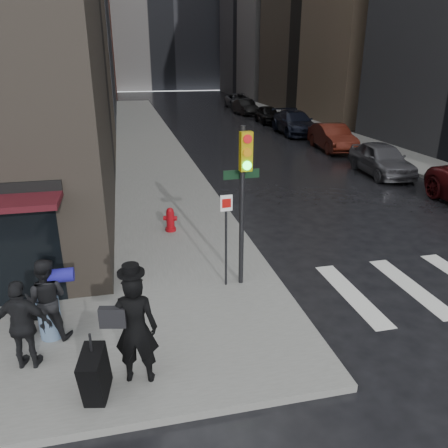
# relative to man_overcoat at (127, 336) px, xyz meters

# --- Properties ---
(ground) EXTENTS (140.00, 140.00, 0.00)m
(ground) POSITION_rel_man_overcoat_xyz_m (1.68, 1.08, -1.07)
(ground) COLOR black
(ground) RESTS_ON ground
(sidewalk_left) EXTENTS (4.00, 50.00, 0.15)m
(sidewalk_left) POSITION_rel_man_overcoat_xyz_m (1.68, 28.08, -0.99)
(sidewalk_left) COLOR slate
(sidewalk_left) RESTS_ON ground
(sidewalk_right) EXTENTS (3.00, 50.00, 0.15)m
(sidewalk_right) POSITION_rel_man_overcoat_xyz_m (15.18, 28.08, -0.99)
(sidewalk_right) COLOR slate
(sidewalk_right) RESTS_ON ground
(bldg_right_far) EXTENTS (22.00, 20.00, 25.00)m
(bldg_right_far) POSITION_rel_man_overcoat_xyz_m (27.68, 59.08, 11.43)
(bldg_right_far) COLOR slate
(bldg_right_far) RESTS_ON ground
(man_overcoat) EXTENTS (1.32, 1.05, 2.19)m
(man_overcoat) POSITION_rel_man_overcoat_xyz_m (0.00, 0.00, 0.00)
(man_overcoat) COLOR black
(man_overcoat) RESTS_ON ground
(man_jeans) EXTENTS (1.16, 0.79, 1.66)m
(man_jeans) POSITION_rel_man_overcoat_xyz_m (-1.48, 1.68, -0.09)
(man_jeans) COLOR black
(man_jeans) RESTS_ON ground
(man_greycoat) EXTENTS (1.04, 0.60, 1.67)m
(man_greycoat) POSITION_rel_man_overcoat_xyz_m (-1.73, 0.84, -0.08)
(man_greycoat) COLOR black
(man_greycoat) RESTS_ON ground
(traffic_light) EXTENTS (0.94, 0.45, 3.76)m
(traffic_light) POSITION_rel_man_overcoat_xyz_m (2.67, 2.90, 1.51)
(traffic_light) COLOR black
(traffic_light) RESTS_ON ground
(fire_hydrant) EXTENTS (0.44, 0.33, 0.76)m
(fire_hydrant) POSITION_rel_man_overcoat_xyz_m (1.42, 6.76, -0.58)
(fire_hydrant) COLOR maroon
(fire_hydrant) RESTS_ON ground
(parked_car_1) EXTENTS (2.23, 4.62, 1.52)m
(parked_car_1) POSITION_rel_man_overcoat_xyz_m (12.11, 12.24, -0.31)
(parked_car_1) COLOR #4C4C51
(parked_car_1) RESTS_ON ground
(parked_car_2) EXTENTS (2.00, 4.79, 1.54)m
(parked_car_2) POSITION_rel_man_overcoat_xyz_m (12.55, 18.39, -0.30)
(parked_car_2) COLOR #3E130C
(parked_car_2) RESTS_ON ground
(parked_car_3) EXTENTS (2.66, 5.82, 1.65)m
(parked_car_3) POSITION_rel_man_overcoat_xyz_m (12.54, 24.54, -0.24)
(parked_car_3) COLOR black
(parked_car_3) RESTS_ON ground
(parked_car_4) EXTENTS (1.96, 4.32, 1.44)m
(parked_car_4) POSITION_rel_man_overcoat_xyz_m (12.53, 30.70, -0.35)
(parked_car_4) COLOR black
(parked_car_4) RESTS_ON ground
(parked_car_5) EXTENTS (1.72, 4.43, 1.44)m
(parked_car_5) POSITION_rel_man_overcoat_xyz_m (12.20, 36.85, -0.35)
(parked_car_5) COLOR black
(parked_car_5) RESTS_ON ground
(parked_car_6) EXTENTS (2.71, 5.71, 1.57)m
(parked_car_6) POSITION_rel_man_overcoat_xyz_m (13.21, 43.00, -0.28)
(parked_car_6) COLOR #47474C
(parked_car_6) RESTS_ON ground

